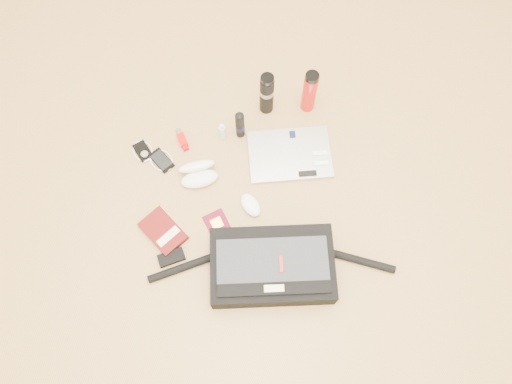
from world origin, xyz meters
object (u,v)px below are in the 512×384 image
(laptop, at_px, (290,155))
(thermos_black, at_px, (267,94))
(thermos_red, at_px, (310,92))
(messenger_bag, at_px, (271,266))
(book, at_px, (163,231))

(laptop, bearing_deg, thermos_black, 107.87)
(thermos_black, height_order, thermos_red, thermos_red)
(messenger_bag, distance_m, book, 0.47)
(messenger_bag, xyz_separation_m, thermos_black, (0.29, 0.69, 0.06))
(messenger_bag, relative_size, book, 4.32)
(messenger_bag, distance_m, laptop, 0.52)
(messenger_bag, bearing_deg, book, 157.92)
(laptop, height_order, book, same)
(messenger_bag, distance_m, thermos_black, 0.75)
(messenger_bag, xyz_separation_m, book, (-0.34, 0.32, -0.05))
(book, height_order, thermos_red, thermos_red)
(messenger_bag, relative_size, laptop, 2.21)
(thermos_black, bearing_deg, messenger_bag, -112.93)
(messenger_bag, bearing_deg, thermos_black, 88.73)
(thermos_black, xyz_separation_m, thermos_red, (0.17, -0.07, -0.00))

